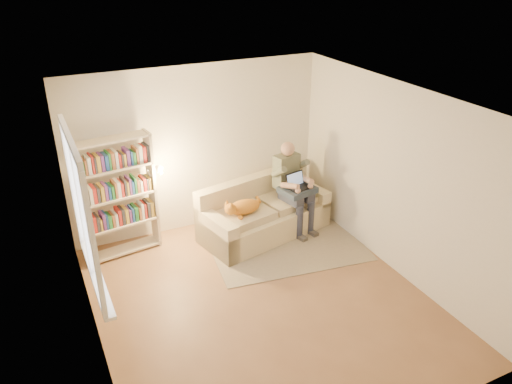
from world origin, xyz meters
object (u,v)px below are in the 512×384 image
person (292,182)px  laptop (297,184)px  bookshelf (117,192)px  cat (242,207)px  sofa (263,215)px

person → laptop: person is taller
bookshelf → laptop: bearing=-19.6°
cat → laptop: (0.94, 0.05, 0.17)m
laptop → bookshelf: size_ratio=0.21×
laptop → bookshelf: (-2.60, 0.55, 0.17)m
sofa → bookshelf: bookshelf is taller
person → bookshelf: (-2.58, 0.43, 0.19)m
cat → person: bearing=-1.5°
sofa → laptop: size_ratio=5.68×
cat → bookshelf: (-1.66, 0.60, 0.34)m
person → laptop: bearing=-93.6°
sofa → bookshelf: bearing=158.0°
cat → bookshelf: 1.79m
cat → bookshelf: bookshelf is taller
cat → laptop: bearing=-9.1°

